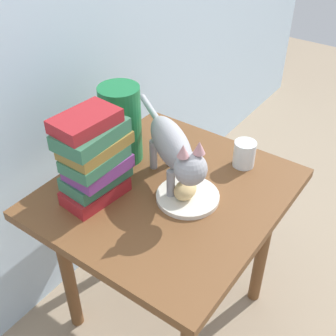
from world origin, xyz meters
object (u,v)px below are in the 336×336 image
side_table (168,211)px  plate (188,197)px  cat (174,149)px  book_stack (94,158)px  green_vase (121,124)px  candle_jar (244,155)px  bread_roll (185,190)px

side_table → plate: (-0.00, -0.07, 0.09)m
cat → book_stack: size_ratio=1.50×
side_table → cat: size_ratio=1.72×
green_vase → candle_jar: green_vase is taller
candle_jar → side_table: bearing=152.8°
bread_roll → book_stack: book_stack is taller
plate → candle_jar: candle_jar is taller
plate → cat: 0.15m
side_table → plate: 0.12m
plate → book_stack: size_ratio=0.68×
side_table → book_stack: (-0.14, 0.15, 0.22)m
candle_jar → green_vase: bearing=119.3°
side_table → bread_roll: 0.14m
bread_roll → cat: (0.04, 0.07, 0.09)m
plate → bread_roll: bread_roll is taller
plate → book_stack: book_stack is taller
plate → green_vase: (0.05, 0.29, 0.12)m
cat → green_vase: 0.22m
side_table → candle_jar: 0.30m
plate → book_stack: bearing=122.7°
book_stack → candle_jar: bearing=-35.5°
bread_roll → candle_jar: (0.25, -0.06, -0.00)m
cat → plate: bearing=-112.8°
side_table → bread_roll: (-0.01, -0.07, 0.13)m
bread_roll → candle_jar: candle_jar is taller
green_vase → bread_roll: bearing=-102.0°
plate → green_vase: bearing=79.9°
bread_roll → book_stack: 0.27m
plate → candle_jar: bearing=-12.5°
cat → candle_jar: 0.26m
bread_roll → green_vase: size_ratio=0.32×
book_stack → green_vase: book_stack is taller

